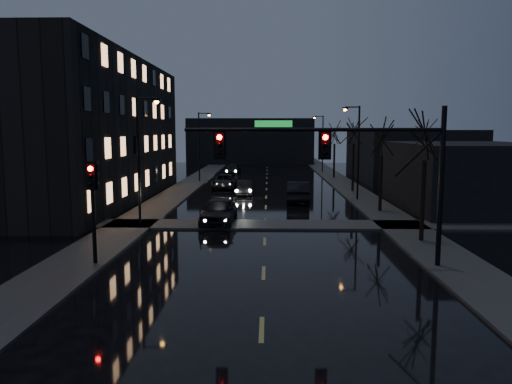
# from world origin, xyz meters

# --- Properties ---
(ground) EXTENTS (160.00, 160.00, 0.00)m
(ground) POSITION_xyz_m (0.00, 0.00, 0.00)
(ground) COLOR black
(ground) RESTS_ON ground
(sidewalk_left) EXTENTS (3.00, 140.00, 0.12)m
(sidewalk_left) POSITION_xyz_m (-8.50, 35.00, 0.06)
(sidewalk_left) COLOR #2D2D2B
(sidewalk_left) RESTS_ON ground
(sidewalk_right) EXTENTS (3.00, 140.00, 0.12)m
(sidewalk_right) POSITION_xyz_m (8.50, 35.00, 0.06)
(sidewalk_right) COLOR #2D2D2B
(sidewalk_right) RESTS_ON ground
(sidewalk_cross) EXTENTS (40.00, 3.00, 0.12)m
(sidewalk_cross) POSITION_xyz_m (0.00, 18.50, 0.06)
(sidewalk_cross) COLOR #2D2D2B
(sidewalk_cross) RESTS_ON ground
(apartment_block) EXTENTS (12.00, 30.00, 12.00)m
(apartment_block) POSITION_xyz_m (-16.50, 30.00, 6.00)
(apartment_block) COLOR black
(apartment_block) RESTS_ON ground
(commercial_right_near) EXTENTS (10.00, 14.00, 5.00)m
(commercial_right_near) POSITION_xyz_m (15.50, 26.00, 2.50)
(commercial_right_near) COLOR black
(commercial_right_near) RESTS_ON ground
(commercial_right_far) EXTENTS (12.00, 18.00, 6.00)m
(commercial_right_far) POSITION_xyz_m (17.00, 48.00, 3.00)
(commercial_right_far) COLOR black
(commercial_right_far) RESTS_ON ground
(far_block) EXTENTS (22.00, 10.00, 8.00)m
(far_block) POSITION_xyz_m (-3.00, 78.00, 4.00)
(far_block) COLOR black
(far_block) RESTS_ON ground
(signal_mast) EXTENTS (11.11, 0.41, 7.00)m
(signal_mast) POSITION_xyz_m (3.85, 9.00, 4.87)
(signal_mast) COLOR black
(signal_mast) RESTS_ON ground
(signal_pole_left) EXTENTS (0.35, 0.41, 4.53)m
(signal_pole_left) POSITION_xyz_m (-7.50, 8.99, 3.01)
(signal_pole_left) COLOR black
(signal_pole_left) RESTS_ON ground
(tree_near) EXTENTS (3.52, 3.52, 8.08)m
(tree_near) POSITION_xyz_m (8.40, 14.00, 6.22)
(tree_near) COLOR black
(tree_near) RESTS_ON ground
(tree_mid_a) EXTENTS (3.30, 3.30, 7.58)m
(tree_mid_a) POSITION_xyz_m (8.40, 24.00, 5.83)
(tree_mid_a) COLOR black
(tree_mid_a) RESTS_ON ground
(tree_mid_b) EXTENTS (3.74, 3.74, 8.59)m
(tree_mid_b) POSITION_xyz_m (8.40, 36.00, 6.61)
(tree_mid_b) COLOR black
(tree_mid_b) RESTS_ON ground
(tree_far) EXTENTS (3.43, 3.43, 7.88)m
(tree_far) POSITION_xyz_m (8.40, 50.00, 6.06)
(tree_far) COLOR black
(tree_far) RESTS_ON ground
(streetlight_l_near) EXTENTS (1.53, 0.28, 8.00)m
(streetlight_l_near) POSITION_xyz_m (-7.58, 18.00, 4.77)
(streetlight_l_near) COLOR black
(streetlight_l_near) RESTS_ON ground
(streetlight_l_far) EXTENTS (1.53, 0.28, 8.00)m
(streetlight_l_far) POSITION_xyz_m (-7.58, 45.00, 4.77)
(streetlight_l_far) COLOR black
(streetlight_l_far) RESTS_ON ground
(streetlight_r_mid) EXTENTS (1.53, 0.28, 8.00)m
(streetlight_r_mid) POSITION_xyz_m (7.58, 30.00, 4.77)
(streetlight_r_mid) COLOR black
(streetlight_r_mid) RESTS_ON ground
(streetlight_r_far) EXTENTS (1.53, 0.28, 8.00)m
(streetlight_r_far) POSITION_xyz_m (7.58, 58.00, 4.77)
(streetlight_r_far) COLOR black
(streetlight_r_far) RESTS_ON ground
(oncoming_car_a) EXTENTS (2.29, 5.10, 1.70)m
(oncoming_car_a) POSITION_xyz_m (-2.97, 18.91, 0.85)
(oncoming_car_a) COLOR black
(oncoming_car_a) RESTS_ON ground
(oncoming_car_b) EXTENTS (1.59, 4.12, 1.34)m
(oncoming_car_b) POSITION_xyz_m (-2.02, 33.55, 0.67)
(oncoming_car_b) COLOR black
(oncoming_car_b) RESTS_ON ground
(oncoming_car_c) EXTENTS (2.53, 5.30, 1.46)m
(oncoming_car_c) POSITION_xyz_m (-4.27, 38.51, 0.73)
(oncoming_car_c) COLOR black
(oncoming_car_c) RESTS_ON ground
(oncoming_car_d) EXTENTS (2.18, 4.83, 1.37)m
(oncoming_car_d) POSITION_xyz_m (-4.70, 54.94, 0.69)
(oncoming_car_d) COLOR black
(oncoming_car_d) RESTS_ON ground
(lead_car) EXTENTS (2.12, 5.29, 1.71)m
(lead_car) POSITION_xyz_m (2.70, 29.09, 0.86)
(lead_car) COLOR black
(lead_car) RESTS_ON ground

